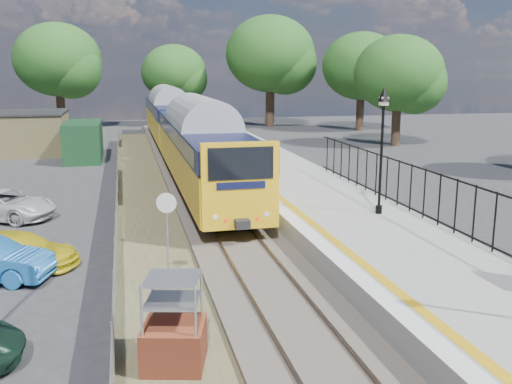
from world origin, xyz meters
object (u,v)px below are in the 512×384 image
object	(u,v)px
speed_sign	(167,224)
car_yellow	(20,250)
victorian_lamp_north	(383,121)
car_white	(2,205)
train	(180,127)
brick_plinth	(174,324)

from	to	relation	value
speed_sign	car_yellow	xyz separation A→B (m)	(-4.42, 3.00, -1.37)
victorian_lamp_north	car_yellow	xyz separation A→B (m)	(-12.45, -0.53, -3.75)
speed_sign	car_white	distance (m)	11.30
victorian_lamp_north	train	distance (m)	20.82
speed_sign	car_white	world-z (taller)	speed_sign
speed_sign	car_yellow	distance (m)	5.52
speed_sign	car_yellow	world-z (taller)	speed_sign
car_yellow	car_white	distance (m)	6.63
train	brick_plinth	distance (m)	28.14
speed_sign	car_yellow	size ratio (longest dim) A/B	0.75
train	speed_sign	world-z (taller)	train
victorian_lamp_north	train	xyz separation A→B (m)	(-5.30, 20.04, -1.96)
car_yellow	car_white	xyz separation A→B (m)	(-1.69, 6.41, 0.08)
victorian_lamp_north	car_white	size ratio (longest dim) A/B	1.03
train	car_yellow	distance (m)	21.85
victorian_lamp_north	speed_sign	xyz separation A→B (m)	(-8.03, -3.53, -2.38)
victorian_lamp_north	speed_sign	world-z (taller)	victorian_lamp_north
victorian_lamp_north	brick_plinth	xyz separation A→B (m)	(-8.27, -7.90, -3.33)
victorian_lamp_north	brick_plinth	bearing A→B (deg)	-136.29
brick_plinth	car_yellow	bearing A→B (deg)	119.57
brick_plinth	speed_sign	distance (m)	4.48
victorian_lamp_north	brick_plinth	world-z (taller)	victorian_lamp_north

